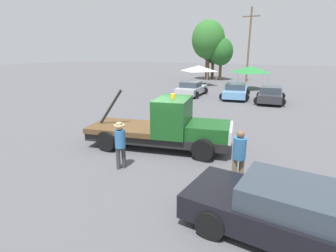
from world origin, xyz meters
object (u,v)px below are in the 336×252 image
(foreground_car, at_px, (303,217))
(parked_car_silver, at_px, (191,89))
(canopy_tent_green, at_px, (250,69))
(parked_car_charcoal, at_px, (270,95))
(canopy_tent_white, at_px, (199,68))
(tree_left, at_px, (208,40))
(tree_center, at_px, (213,49))
(person_near_truck, at_px, (239,154))
(tow_truck, at_px, (166,127))
(person_at_hood, at_px, (120,142))
(utility_pole, at_px, (249,44))
(tree_right, at_px, (221,52))
(parked_car_skyblue, at_px, (235,91))

(foreground_car, height_order, parked_car_silver, same)
(canopy_tent_green, bearing_deg, parked_car_charcoal, -66.55)
(canopy_tent_white, relative_size, tree_left, 0.42)
(tree_left, bearing_deg, tree_center, 79.65)
(person_near_truck, bearing_deg, tow_truck, 32.62)
(person_at_hood, bearing_deg, person_near_truck, -134.66)
(person_at_hood, distance_m, canopy_tent_white, 24.69)
(person_near_truck, distance_m, parked_car_silver, 17.31)
(tow_truck, relative_size, utility_pole, 0.67)
(person_near_truck, relative_size, parked_car_silver, 0.42)
(tree_center, xyz_separation_m, tree_right, (1.63, -1.38, -0.36))
(parked_car_silver, bearing_deg, foreground_car, -154.01)
(utility_pole, bearing_deg, parked_car_charcoal, -71.26)
(person_near_truck, xyz_separation_m, utility_pole, (-5.80, 29.61, 4.03))
(parked_car_skyblue, height_order, canopy_tent_green, canopy_tent_green)
(foreground_car, bearing_deg, canopy_tent_white, 120.10)
(canopy_tent_white, bearing_deg, tow_truck, -72.31)
(canopy_tent_green, relative_size, utility_pole, 0.35)
(tree_left, bearing_deg, parked_car_skyblue, -61.41)
(parked_car_skyblue, relative_size, canopy_tent_green, 1.46)
(person_at_hood, xyz_separation_m, canopy_tent_green, (0.04, 23.03, 1.16))
(foreground_car, bearing_deg, utility_pole, 107.83)
(parked_car_skyblue, xyz_separation_m, parked_car_charcoal, (3.06, -0.75, -0.00))
(parked_car_silver, bearing_deg, canopy_tent_green, -34.04)
(canopy_tent_white, bearing_deg, foreground_car, -64.09)
(tree_right, xyz_separation_m, utility_pole, (3.95, -0.70, 1.06))
(foreground_car, height_order, person_at_hood, person_at_hood)
(canopy_tent_green, distance_m, tree_left, 11.50)
(tree_center, bearing_deg, person_near_truck, -70.25)
(parked_car_skyblue, bearing_deg, tree_right, 12.00)
(canopy_tent_green, xyz_separation_m, utility_pole, (-1.82, 7.35, 2.89))
(canopy_tent_white, bearing_deg, person_near_truck, -65.92)
(canopy_tent_white, xyz_separation_m, tree_left, (-1.36, 6.98, 3.59))
(person_at_hood, height_order, tree_center, tree_center)
(tow_truck, xyz_separation_m, utility_pole, (-2.27, 27.81, 4.12))
(parked_car_silver, xyz_separation_m, canopy_tent_green, (4.05, 6.92, 1.53))
(parked_car_silver, xyz_separation_m, tree_right, (-1.72, 14.97, 3.36))
(tow_truck, bearing_deg, parked_car_charcoal, 66.07)
(parked_car_skyblue, bearing_deg, tree_left, 18.70)
(tow_truck, distance_m, canopy_tent_green, 20.51)
(parked_car_charcoal, height_order, canopy_tent_white, canopy_tent_white)
(tow_truck, relative_size, tree_center, 0.99)
(person_at_hood, distance_m, parked_car_charcoal, 16.22)
(canopy_tent_green, bearing_deg, tree_center, 128.13)
(parked_car_skyblue, xyz_separation_m, canopy_tent_green, (-0.02, 6.36, 1.53))
(tree_left, bearing_deg, parked_car_charcoal, -54.13)
(foreground_car, xyz_separation_m, utility_pole, (-7.68, 31.63, 4.41))
(parked_car_skyblue, bearing_deg, tow_truck, 171.87)
(person_near_truck, relative_size, person_at_hood, 1.04)
(person_at_hood, relative_size, canopy_tent_white, 0.49)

